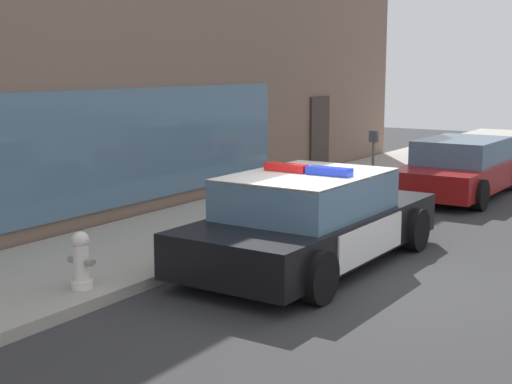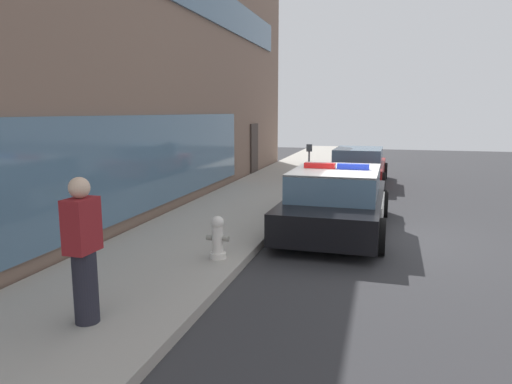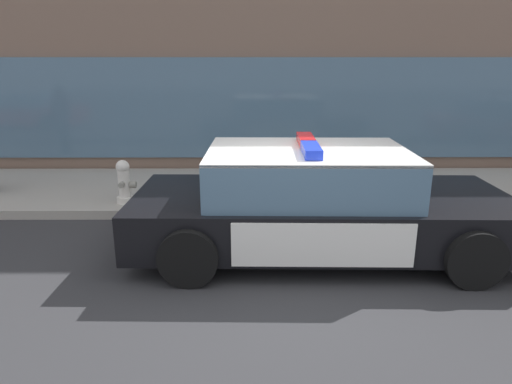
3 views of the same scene
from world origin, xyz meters
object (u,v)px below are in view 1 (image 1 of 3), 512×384
at_px(fire_hydrant, 81,261).
at_px(parking_meter, 373,150).
at_px(police_cruiser, 311,220).
at_px(car_down_street, 462,168).

relative_size(fire_hydrant, parking_meter, 0.54).
bearing_deg(parking_meter, police_cruiser, -165.30).
relative_size(fire_hydrant, car_down_street, 0.16).
bearing_deg(car_down_street, parking_meter, 132.57).
distance_m(fire_hydrant, parking_meter, 8.60).
bearing_deg(police_cruiser, parking_meter, 15.80).
bearing_deg(car_down_street, police_cruiser, -179.43).
height_order(fire_hydrant, parking_meter, parking_meter).
height_order(car_down_street, parking_meter, parking_meter).
height_order(police_cruiser, car_down_street, police_cruiser).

